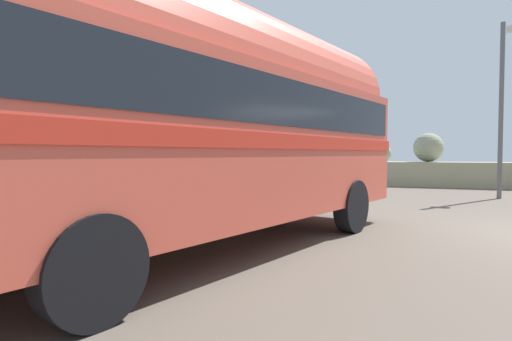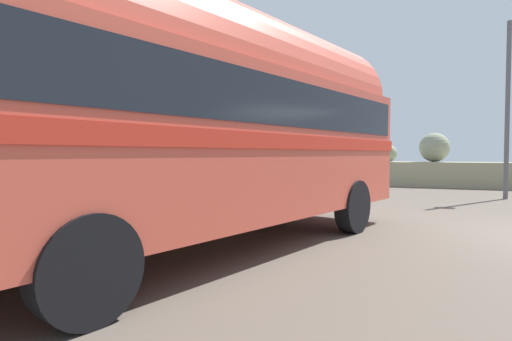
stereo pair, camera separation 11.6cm
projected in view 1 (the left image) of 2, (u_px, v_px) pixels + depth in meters
name	position (u px, v px, depth m)	size (l,w,h in m)	color
breakwater	(468.00, 170.00, 18.01)	(31.36, 2.42, 2.50)	#9C9879
vintage_coach	(210.00, 114.00, 6.10)	(4.64, 8.91, 3.70)	black
lamp_post	(503.00, 99.00, 13.29)	(0.70, 0.73, 5.64)	#5B5B60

